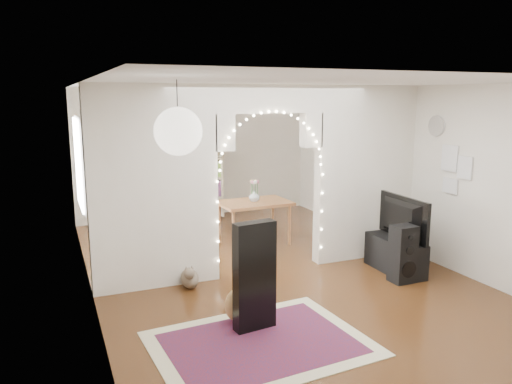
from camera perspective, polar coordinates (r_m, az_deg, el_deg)
name	(u,v)px	position (r m, az deg, el deg)	size (l,w,h in m)	color
floor	(268,269)	(7.52, 1.40, -8.82)	(7.50, 7.50, 0.00)	black
ceiling	(269,84)	(7.08, 1.50, 12.22)	(5.00, 7.50, 0.02)	white
wall_back	(196,153)	(10.68, -6.85, 4.44)	(5.00, 0.02, 2.70)	silver
wall_front	(471,255)	(4.14, 23.37, -6.66)	(5.00, 0.02, 2.70)	silver
wall_left	(86,193)	(6.58, -18.85, -0.08)	(0.02, 7.50, 2.70)	silver
wall_right	(408,170)	(8.50, 17.03, 2.40)	(0.02, 7.50, 2.70)	silver
divider_wall	(269,175)	(7.16, 1.45, 1.97)	(5.00, 0.20, 2.70)	silver
fairy_lights	(272,167)	(7.03, 1.89, 2.83)	(1.64, 0.04, 1.60)	#FFEABF
window	(79,163)	(8.33, -19.61, 3.12)	(0.04, 1.20, 1.40)	white
wall_clock	(437,126)	(7.97, 19.98, 7.11)	(0.31, 0.31, 0.03)	white
picture_frames	(454,169)	(7.73, 21.69, 2.43)	(0.02, 0.50, 0.70)	white
paper_lantern	(178,131)	(4.19, -8.89, 6.86)	(0.40, 0.40, 0.40)	white
ceiling_fan	(222,104)	(8.94, -3.85, 10.00)	(1.10, 1.10, 0.30)	#CE8744
area_rug	(261,344)	(5.42, 0.52, -16.93)	(2.18, 1.64, 0.02)	maroon
guitar_case	(255,277)	(5.49, -0.17, -9.64)	(0.47, 0.16, 1.22)	black
acoustic_guitar	(239,290)	(5.76, -1.97, -11.16)	(0.36, 0.24, 0.86)	tan
tabby_cat	(190,278)	(6.83, -7.59, -9.68)	(0.33, 0.54, 0.36)	brown
floor_speaker	(403,254)	(7.20, 16.45, -6.82)	(0.32, 0.29, 0.80)	black
media_console	(395,255)	(7.63, 15.62, -6.96)	(0.40, 1.00, 0.50)	black
tv	(397,218)	(7.48, 15.84, -2.87)	(1.07, 0.14, 0.62)	black
bookcase	(183,179)	(10.41, -8.39, 1.44)	(1.66, 0.42, 1.70)	beige
dining_table	(254,206)	(8.59, -0.19, -1.57)	(1.23, 0.84, 0.76)	brown
flower_vase	(254,196)	(8.56, -0.19, -0.46)	(0.18, 0.18, 0.19)	white
dining_chair_left	(153,223)	(9.45, -11.66, -3.48)	(0.48, 0.50, 0.45)	#4A3925
dining_chair_right	(196,221)	(9.50, -6.91, -3.27)	(0.48, 0.49, 0.45)	#4A3925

